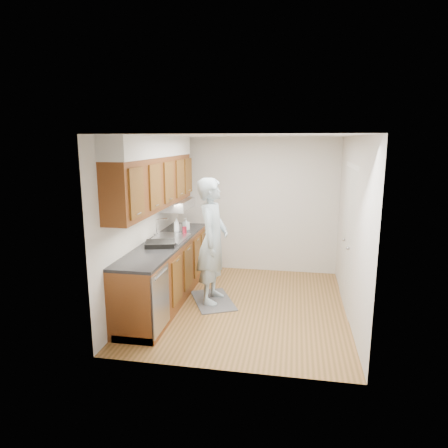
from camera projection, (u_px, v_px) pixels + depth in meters
name	position (u px, v px, depth m)	size (l,w,h in m)	color
floor	(243.00, 306.00, 6.00)	(3.50, 3.50, 0.00)	olive
ceiling	(245.00, 136.00, 5.48)	(3.50, 3.50, 0.00)	white
wall_left	(145.00, 221.00, 6.00)	(0.02, 3.50, 2.50)	beige
wall_right	(352.00, 228.00, 5.48)	(0.02, 3.50, 2.50)	beige
wall_back	(256.00, 205.00, 7.43)	(3.00, 0.02, 2.50)	beige
counter	(166.00, 270.00, 6.10)	(0.64, 2.80, 1.30)	brown
upper_cabinets	(155.00, 174.00, 5.87)	(0.47, 2.80, 1.21)	brown
closet_door	(348.00, 239.00, 5.82)	(0.02, 1.22, 2.05)	white
floor_mat	(213.00, 300.00, 6.17)	(0.54, 0.92, 0.02)	slate
person	(213.00, 233.00, 5.95)	(0.76, 0.50, 2.14)	#A0B7C3
soap_bottle_a	(177.00, 225.00, 6.60)	(0.09, 0.09, 0.24)	white
soap_bottle_b	(186.00, 224.00, 6.80)	(0.09, 0.09, 0.20)	white
soda_can	(185.00, 231.00, 6.47)	(0.07, 0.07, 0.13)	maroon
steel_can	(180.00, 227.00, 6.68)	(0.07, 0.07, 0.13)	#A5A5AA
dish_rack	(160.00, 244.00, 5.76)	(0.42, 0.35, 0.07)	black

